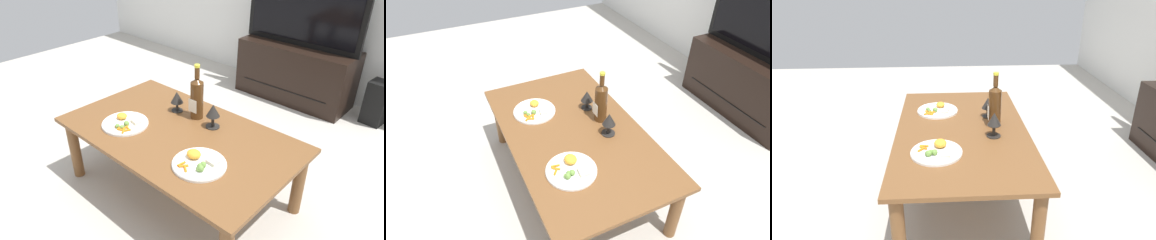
# 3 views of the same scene
# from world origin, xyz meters

# --- Properties ---
(ground_plane) EXTENTS (6.40, 6.40, 0.00)m
(ground_plane) POSITION_xyz_m (0.00, 0.00, 0.00)
(ground_plane) COLOR #B7B2A8
(dining_table) EXTENTS (1.39, 0.81, 0.45)m
(dining_table) POSITION_xyz_m (0.00, 0.00, 0.39)
(dining_table) COLOR brown
(dining_table) RESTS_ON ground_plane
(tv_stand) EXTENTS (1.05, 0.42, 0.53)m
(tv_stand) POSITION_xyz_m (-0.14, 1.71, 0.26)
(tv_stand) COLOR black
(tv_stand) RESTS_ON ground_plane
(tv_screen) EXTENTS (1.08, 0.05, 0.61)m
(tv_screen) POSITION_xyz_m (-0.14, 1.71, 0.83)
(tv_screen) COLOR black
(tv_screen) RESTS_ON tv_stand
(wine_bottle) EXTENTS (0.08, 0.08, 0.35)m
(wine_bottle) POSITION_xyz_m (-0.04, 0.21, 0.59)
(wine_bottle) COLOR #4C2D14
(wine_bottle) RESTS_ON dining_table
(goblet_left) EXTENTS (0.08, 0.08, 0.14)m
(goblet_left) POSITION_xyz_m (-0.19, 0.18, 0.54)
(goblet_left) COLOR black
(goblet_left) RESTS_ON dining_table
(goblet_right) EXTENTS (0.09, 0.09, 0.15)m
(goblet_right) POSITION_xyz_m (0.11, 0.18, 0.55)
(goblet_right) COLOR black
(goblet_right) RESTS_ON dining_table
(dinner_plate_left) EXTENTS (0.28, 0.28, 0.05)m
(dinner_plate_left) POSITION_xyz_m (-0.30, -0.15, 0.46)
(dinner_plate_left) COLOR white
(dinner_plate_left) RESTS_ON dining_table
(dinner_plate_right) EXTENTS (0.28, 0.28, 0.05)m
(dinner_plate_right) POSITION_xyz_m (0.30, -0.15, 0.46)
(dinner_plate_right) COLOR white
(dinner_plate_right) RESTS_ON dining_table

